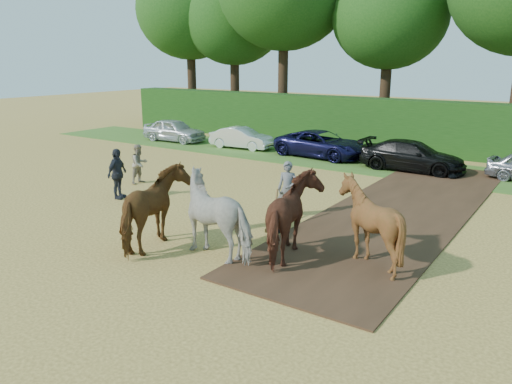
{
  "coord_description": "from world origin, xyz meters",
  "views": [
    {
      "loc": [
        6.78,
        -10.14,
        5.31
      ],
      "look_at": [
        -1.35,
        1.86,
        1.4
      ],
      "focal_mm": 35.0,
      "sensor_mm": 36.0,
      "label": 1
    }
  ],
  "objects_px": {
    "spectator_near": "(139,164)",
    "parked_cars": "(423,156)",
    "plough_team": "(259,215)",
    "spectator_far": "(117,174)"
  },
  "relations": [
    {
      "from": "spectator_near",
      "to": "parked_cars",
      "type": "distance_m",
      "value": 13.37
    },
    {
      "from": "spectator_near",
      "to": "spectator_far",
      "type": "height_order",
      "value": "spectator_far"
    },
    {
      "from": "spectator_far",
      "to": "parked_cars",
      "type": "distance_m",
      "value": 14.31
    },
    {
      "from": "spectator_far",
      "to": "plough_team",
      "type": "xyz_separation_m",
      "value": [
        7.73,
        -1.69,
        0.16
      ]
    },
    {
      "from": "spectator_near",
      "to": "parked_cars",
      "type": "bearing_deg",
      "value": -44.45
    },
    {
      "from": "spectator_far",
      "to": "parked_cars",
      "type": "bearing_deg",
      "value": -51.75
    },
    {
      "from": "parked_cars",
      "to": "spectator_near",
      "type": "bearing_deg",
      "value": -135.27
    },
    {
      "from": "spectator_near",
      "to": "parked_cars",
      "type": "xyz_separation_m",
      "value": [
        9.5,
        9.41,
        -0.15
      ]
    },
    {
      "from": "spectator_near",
      "to": "plough_team",
      "type": "relative_size",
      "value": 0.22
    },
    {
      "from": "spectator_far",
      "to": "plough_team",
      "type": "height_order",
      "value": "plough_team"
    }
  ]
}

